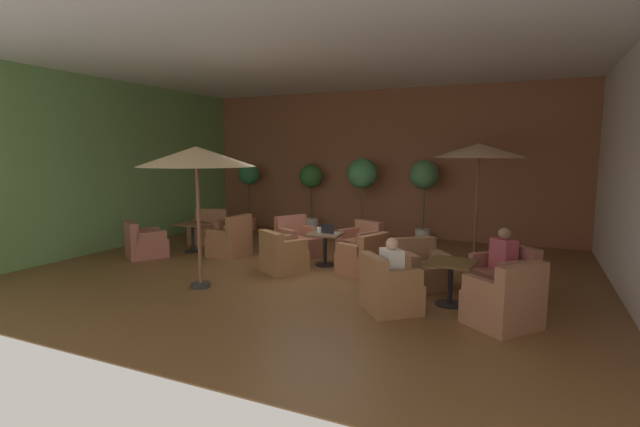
# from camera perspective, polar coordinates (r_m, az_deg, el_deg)

# --- Properties ---
(ground_plane) EXTENTS (10.57, 8.97, 0.02)m
(ground_plane) POSITION_cam_1_polar(r_m,az_deg,el_deg) (9.07, -1.19, -7.16)
(ground_plane) COLOR brown
(wall_back_brick) EXTENTS (10.57, 0.08, 3.99)m
(wall_back_brick) POSITION_cam_1_polar(r_m,az_deg,el_deg) (12.93, 7.44, 6.14)
(wall_back_brick) COLOR brown
(wall_back_brick) RESTS_ON ground_plane
(wall_left_accent) EXTENTS (0.08, 8.97, 3.99)m
(wall_left_accent) POSITION_cam_1_polar(r_m,az_deg,el_deg) (12.03, -24.43, 5.44)
(wall_left_accent) COLOR #699A52
(wall_left_accent) RESTS_ON ground_plane
(ceiling_slab) EXTENTS (10.57, 8.97, 0.06)m
(ceiling_slab) POSITION_cam_1_polar(r_m,az_deg,el_deg) (8.95, -1.26, 18.65)
(ceiling_slab) COLOR silver
(ceiling_slab) RESTS_ON wall_back_brick
(cafe_table_front_left) EXTENTS (0.75, 0.75, 0.67)m
(cafe_table_front_left) POSITION_cam_1_polar(r_m,az_deg,el_deg) (9.41, 0.65, -3.42)
(cafe_table_front_left) COLOR black
(cafe_table_front_left) RESTS_ON ground_plane
(armchair_front_left_north) EXTENTS (0.94, 0.99, 0.80)m
(armchair_front_left_north) POSITION_cam_1_polar(r_m,az_deg,el_deg) (8.80, 5.40, -5.58)
(armchair_front_left_north) COLOR #995E3E
(armchair_front_left_north) RESTS_ON ground_plane
(armchair_front_left_east) EXTENTS (0.99, 1.00, 0.80)m
(armchair_front_left_east) POSITION_cam_1_polar(r_m,az_deg,el_deg) (10.10, 5.03, -3.84)
(armchair_front_left_east) COLOR #945842
(armchair_front_left_east) RESTS_ON ground_plane
(armchair_front_left_south) EXTENTS (1.02, 1.02, 0.89)m
(armchair_front_left_south) POSITION_cam_1_polar(r_m,az_deg,el_deg) (10.23, -2.87, -3.54)
(armchair_front_left_south) COLOR #A2604A
(armchair_front_left_south) RESTS_ON ground_plane
(armchair_front_left_west) EXTENTS (0.97, 0.98, 0.82)m
(armchair_front_left_west) POSITION_cam_1_polar(r_m,az_deg,el_deg) (8.92, -4.65, -5.28)
(armchair_front_left_west) COLOR #97663E
(armchair_front_left_west) RESTS_ON ground_plane
(cafe_table_front_right) EXTENTS (0.66, 0.66, 0.67)m
(cafe_table_front_right) POSITION_cam_1_polar(r_m,az_deg,el_deg) (11.13, -15.46, -2.12)
(cafe_table_front_right) COLOR black
(cafe_table_front_right) RESTS_ON ground_plane
(armchair_front_right_north) EXTENTS (1.03, 1.05, 0.80)m
(armchair_front_right_north) POSITION_cam_1_polar(r_m,az_deg,el_deg) (10.88, -20.83, -3.52)
(armchair_front_right_north) COLOR #A05B49
(armchair_front_right_north) RESTS_ON ground_plane
(armchair_front_right_east) EXTENTS (0.76, 0.78, 0.93)m
(armchair_front_right_east) POSITION_cam_1_polar(r_m,az_deg,el_deg) (10.48, -10.97, -3.38)
(armchair_front_right_east) COLOR #935C3A
(armchair_front_right_east) RESTS_ON ground_plane
(armchair_front_right_south) EXTENTS (1.02, 1.00, 0.84)m
(armchair_front_right_south) POSITION_cam_1_polar(r_m,az_deg,el_deg) (12.15, -13.57, -2.09)
(armchair_front_right_south) COLOR #97633F
(armchair_front_right_south) RESTS_ON ground_plane
(cafe_table_mid_center) EXTENTS (0.75, 0.75, 0.67)m
(cafe_table_mid_center) POSITION_cam_1_polar(r_m,az_deg,el_deg) (7.26, 15.82, -7.09)
(cafe_table_mid_center) COLOR black
(cafe_table_mid_center) RESTS_ON ground_plane
(armchair_mid_center_north) EXTENTS (1.12, 1.13, 0.82)m
(armchair_mid_center_north) POSITION_cam_1_polar(r_m,az_deg,el_deg) (7.92, 21.76, -7.45)
(armchair_mid_center_north) COLOR #995A4C
(armchair_mid_center_north) RESTS_ON ground_plane
(armchair_mid_center_east) EXTENTS (1.05, 1.06, 0.80)m
(armchair_mid_center_east) POSITION_cam_1_polar(r_m,az_deg,el_deg) (8.18, 12.39, -6.69)
(armchair_mid_center_east) COLOR #8F6443
(armchair_mid_center_east) RESTS_ON ground_plane
(armchair_mid_center_south) EXTENTS (1.03, 1.03, 0.83)m
(armchair_mid_center_south) POSITION_cam_1_polar(r_m,az_deg,el_deg) (6.85, 8.48, -9.29)
(armchair_mid_center_south) COLOR #97643E
(armchair_mid_center_south) RESTS_ON ground_plane
(armchair_mid_center_west) EXTENTS (1.09, 1.10, 0.90)m
(armchair_mid_center_west) POSITION_cam_1_polar(r_m,az_deg,el_deg) (6.64, 21.83, -10.19)
(armchair_mid_center_west) COLOR #976044
(armchair_mid_center_west) RESTS_ON ground_plane
(patio_umbrella_tall_red) EXTENTS (1.93, 1.93, 2.49)m
(patio_umbrella_tall_red) POSITION_cam_1_polar(r_m,az_deg,el_deg) (10.38, 19.00, 7.23)
(patio_umbrella_tall_red) COLOR #2D2D2D
(patio_umbrella_tall_red) RESTS_ON ground_plane
(patio_umbrella_center_beige) EXTENTS (1.94, 1.94, 2.39)m
(patio_umbrella_center_beige) POSITION_cam_1_polar(r_m,az_deg,el_deg) (7.94, -15.01, 6.66)
(patio_umbrella_center_beige) COLOR #2D2D2D
(patio_umbrella_center_beige) RESTS_ON ground_plane
(potted_tree_left_corner) EXTENTS (0.79, 0.79, 2.15)m
(potted_tree_left_corner) POSITION_cam_1_polar(r_m,az_deg,el_deg) (12.12, 5.22, 4.32)
(potted_tree_left_corner) COLOR #AF6A4E
(potted_tree_left_corner) RESTS_ON ground_plane
(potted_tree_mid_left) EXTENTS (0.74, 0.74, 2.11)m
(potted_tree_mid_left) POSITION_cam_1_polar(r_m,az_deg,el_deg) (12.03, 12.71, 3.88)
(potted_tree_mid_left) COLOR silver
(potted_tree_mid_left) RESTS_ON ground_plane
(potted_tree_mid_right) EXTENTS (0.67, 0.67, 1.96)m
(potted_tree_mid_right) POSITION_cam_1_polar(r_m,az_deg,el_deg) (13.18, -1.09, 3.37)
(potted_tree_mid_right) COLOR silver
(potted_tree_mid_right) RESTS_ON ground_plane
(potted_tree_right_corner) EXTENTS (0.62, 0.62, 1.96)m
(potted_tree_right_corner) POSITION_cam_1_polar(r_m,az_deg,el_deg) (13.91, -8.72, 3.59)
(potted_tree_right_corner) COLOR #AF6047
(potted_tree_right_corner) RESTS_ON ground_plane
(patron_blue_shirt) EXTENTS (0.42, 0.43, 0.64)m
(patron_blue_shirt) POSITION_cam_1_polar(r_m,az_deg,el_deg) (6.76, 8.83, -6.02)
(patron_blue_shirt) COLOR silver
(patron_blue_shirt) RESTS_ON ground_plane
(patron_by_window) EXTENTS (0.44, 0.44, 0.67)m
(patron_by_window) POSITION_cam_1_polar(r_m,az_deg,el_deg) (7.80, 21.70, -4.45)
(patron_by_window) COLOR #AB434D
(patron_by_window) RESTS_ON ground_plane
(iced_drink_cup) EXTENTS (0.08, 0.08, 0.11)m
(iced_drink_cup) POSITION_cam_1_polar(r_m,az_deg,el_deg) (9.44, -0.10, -2.02)
(iced_drink_cup) COLOR white
(iced_drink_cup) RESTS_ON cafe_table_front_left
(open_laptop) EXTENTS (0.35, 0.28, 0.20)m
(open_laptop) POSITION_cam_1_polar(r_m,az_deg,el_deg) (9.30, 1.15, -2.18)
(open_laptop) COLOR #9EA0A5
(open_laptop) RESTS_ON cafe_table_front_left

